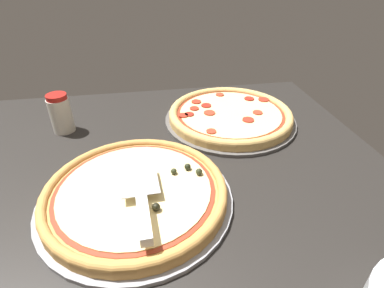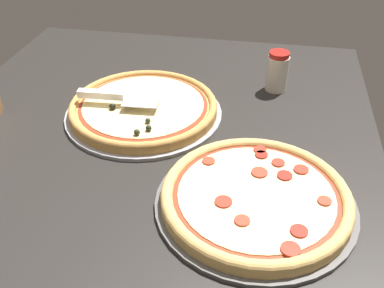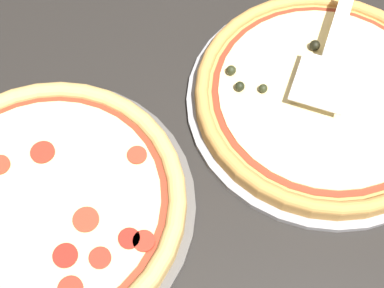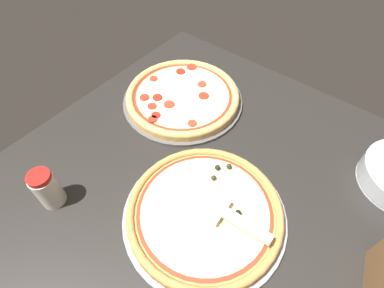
% 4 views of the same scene
% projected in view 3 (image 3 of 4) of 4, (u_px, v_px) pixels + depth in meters
% --- Properties ---
extents(ground_plane, '(1.23, 1.17, 0.04)m').
position_uv_depth(ground_plane, '(283.00, 118.00, 0.86)').
color(ground_plane, black).
extents(pizza_pan_front, '(0.43, 0.43, 0.01)m').
position_uv_depth(pizza_pan_front, '(322.00, 102.00, 0.84)').
color(pizza_pan_front, '#939399').
rests_on(pizza_pan_front, ground_plane).
extents(pizza_front, '(0.40, 0.40, 0.04)m').
position_uv_depth(pizza_front, '(324.00, 95.00, 0.83)').
color(pizza_front, '#C68E47').
rests_on(pizza_front, pizza_pan_front).
extents(pizza_pan_back, '(0.42, 0.42, 0.01)m').
position_uv_depth(pizza_pan_back, '(48.00, 207.00, 0.76)').
color(pizza_pan_back, '#565451').
rests_on(pizza_pan_back, ground_plane).
extents(pizza_back, '(0.40, 0.40, 0.03)m').
position_uv_depth(pizza_back, '(44.00, 202.00, 0.74)').
color(pizza_back, '#DBAD60').
rests_on(pizza_back, pizza_pan_back).
extents(serving_spatula, '(0.08, 0.22, 0.02)m').
position_uv_depth(serving_spatula, '(335.00, 38.00, 0.84)').
color(serving_spatula, silver).
rests_on(serving_spatula, pizza_front).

